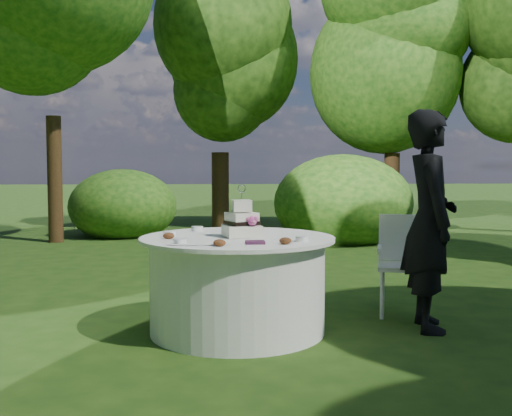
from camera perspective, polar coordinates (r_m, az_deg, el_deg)
The scene contains 9 objects.
ground at distance 4.95m, azimuth -1.77°, elevation -11.64°, with size 80.00×80.00×0.00m, color #1B3A0F.
napkins at distance 4.37m, azimuth -0.08°, elevation -3.29°, with size 0.14×0.14×0.02m, color #481E3D.
feather_plume at distance 4.29m, azimuth -5.48°, elevation -3.48°, with size 0.48×0.07×0.01m, color silver.
guest at distance 5.06m, azimuth 16.21°, elevation -1.14°, with size 0.65×0.43×1.79m, color black.
table at distance 4.86m, azimuth -1.78°, elevation -7.22°, with size 1.56×1.56×0.77m.
cake at distance 4.77m, azimuth -1.34°, elevation -1.41°, with size 0.33×0.33×0.41m.
chair at distance 5.57m, azimuth 13.76°, elevation -4.53°, with size 0.53×0.52×0.89m.
votives at distance 4.74m, azimuth -4.29°, elevation -2.60°, with size 1.12×0.98×0.04m.
petal_cups at distance 4.41m, azimuth -3.14°, elevation -3.03°, with size 0.96×0.54×0.05m.
Camera 1 is at (-0.16, -4.76, 1.33)m, focal length 42.00 mm.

